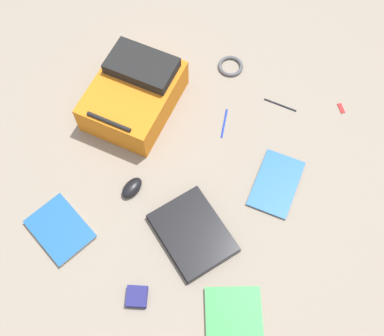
{
  "coord_description": "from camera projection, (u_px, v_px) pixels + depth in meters",
  "views": [
    {
      "loc": [
        -0.24,
        0.77,
        1.77
      ],
      "look_at": [
        0.02,
        -0.01,
        0.02
      ],
      "focal_mm": 44.48,
      "sensor_mm": 36.0,
      "label": 1
    }
  ],
  "objects": [
    {
      "name": "ground_plane",
      "position": [
        195.0,
        174.0,
        1.95
      ],
      "size": [
        4.13,
        4.13,
        0.0
      ],
      "primitive_type": "plane",
      "color": "gray"
    },
    {
      "name": "backpack",
      "position": [
        134.0,
        93.0,
        2.02
      ],
      "size": [
        0.37,
        0.45,
        0.2
      ],
      "color": "orange",
      "rests_on": "ground_plane"
    },
    {
      "name": "laptop",
      "position": [
        193.0,
        233.0,
        1.82
      ],
      "size": [
        0.39,
        0.38,
        0.03
      ],
      "color": "black",
      "rests_on": "ground_plane"
    },
    {
      "name": "book_manual",
      "position": [
        276.0,
        184.0,
        1.92
      ],
      "size": [
        0.19,
        0.28,
        0.01
      ],
      "color": "silver",
      "rests_on": "ground_plane"
    },
    {
      "name": "book_blue",
      "position": [
        60.0,
        229.0,
        1.83
      ],
      "size": [
        0.3,
        0.27,
        0.02
      ],
      "color": "silver",
      "rests_on": "ground_plane"
    },
    {
      "name": "book_red",
      "position": [
        234.0,
        326.0,
        1.68
      ],
      "size": [
        0.28,
        0.32,
        0.02
      ],
      "color": "silver",
      "rests_on": "ground_plane"
    },
    {
      "name": "computer_mouse",
      "position": [
        132.0,
        188.0,
        1.9
      ],
      "size": [
        0.09,
        0.12,
        0.04
      ],
      "primitive_type": "ellipsoid",
      "rotation": [
        0.0,
        0.0,
        -0.35
      ],
      "color": "black",
      "rests_on": "ground_plane"
    },
    {
      "name": "cable_coil",
      "position": [
        231.0,
        66.0,
        2.17
      ],
      "size": [
        0.11,
        0.11,
        0.02
      ],
      "primitive_type": "torus",
      "color": "#4C4C51",
      "rests_on": "ground_plane"
    },
    {
      "name": "pen_black",
      "position": [
        224.0,
        123.0,
        2.04
      ],
      "size": [
        0.03,
        0.14,
        0.01
      ],
      "primitive_type": "cylinder",
      "rotation": [
        1.57,
        0.0,
        0.12
      ],
      "color": "#1933B2",
      "rests_on": "ground_plane"
    },
    {
      "name": "pen_blue",
      "position": [
        280.0,
        105.0,
        2.08
      ],
      "size": [
        0.15,
        0.03,
        0.01
      ],
      "primitive_type": "cylinder",
      "rotation": [
        1.57,
        0.0,
        4.59
      ],
      "color": "black",
      "rests_on": "ground_plane"
    },
    {
      "name": "earbud_pouch",
      "position": [
        137.0,
        296.0,
        1.72
      ],
      "size": [
        0.09,
        0.09,
        0.03
      ],
      "primitive_type": "cube",
      "rotation": [
        0.0,
        0.0,
        4.97
      ],
      "color": "navy",
      "rests_on": "ground_plane"
    },
    {
      "name": "usb_stick",
      "position": [
        341.0,
        108.0,
        2.08
      ],
      "size": [
        0.04,
        0.05,
        0.01
      ],
      "primitive_type": "cube",
      "rotation": [
        0.0,
        0.0,
        0.55
      ],
      "color": "#B21919",
      "rests_on": "ground_plane"
    }
  ]
}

